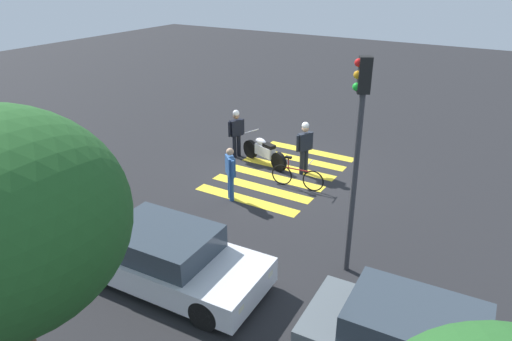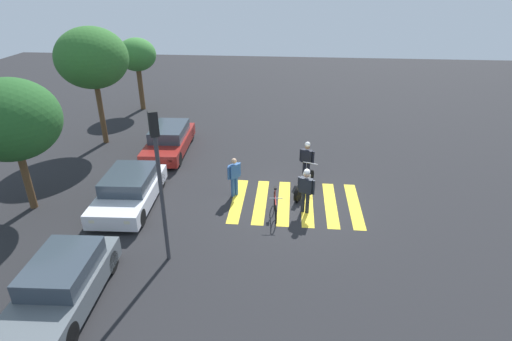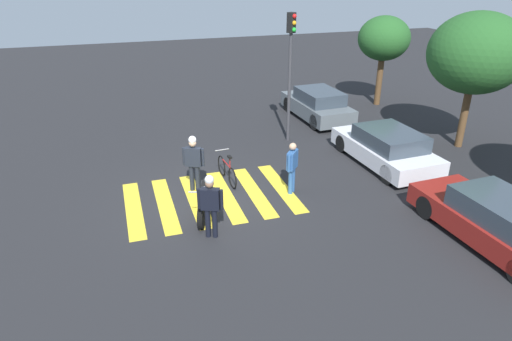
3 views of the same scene
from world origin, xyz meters
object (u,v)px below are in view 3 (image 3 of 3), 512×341
at_px(leaning_bicycle, 227,171).
at_px(traffic_light_pole, 291,59).
at_px(car_white_van, 386,147).
at_px(car_grey_coupe, 317,105).
at_px(officer_by_motorcycle, 194,160).
at_px(pedestrian_bystander, 292,165).
at_px(officer_on_foot, 210,202).
at_px(police_motorcycle, 205,199).
at_px(car_maroon_wagon, 498,222).

xyz_separation_m(leaning_bicycle, traffic_light_pole, (-2.83, 3.20, 2.81)).
bearing_deg(car_white_van, car_grey_coupe, -178.23).
relative_size(leaning_bicycle, officer_by_motorcycle, 0.96).
height_order(officer_by_motorcycle, pedestrian_bystander, officer_by_motorcycle).
bearing_deg(pedestrian_bystander, car_white_van, 104.60).
bearing_deg(officer_on_foot, police_motorcycle, 175.67).
bearing_deg(car_maroon_wagon, leaning_bicycle, -134.71).
bearing_deg(car_grey_coupe, police_motorcycle, -43.91).
distance_m(police_motorcycle, leaning_bicycle, 2.10).
relative_size(officer_on_foot, car_maroon_wagon, 0.38).
bearing_deg(traffic_light_pole, car_maroon_wagon, 15.46).
xyz_separation_m(leaning_bicycle, car_white_van, (0.31, 5.58, 0.23)).
xyz_separation_m(leaning_bicycle, car_maroon_wagon, (5.43, 5.49, 0.24)).
xyz_separation_m(officer_by_motorcycle, car_maroon_wagon, (5.14, 6.58, -0.41)).
height_order(car_grey_coupe, car_maroon_wagon, car_grey_coupe).
bearing_deg(police_motorcycle, leaning_bicycle, 148.85).
xyz_separation_m(leaning_bicycle, car_grey_coupe, (-4.96, 5.42, 0.27)).
bearing_deg(officer_on_foot, car_maroon_wagon, 69.87).
distance_m(police_motorcycle, traffic_light_pole, 6.87).
xyz_separation_m(police_motorcycle, leaning_bicycle, (-1.79, 1.08, -0.09)).
bearing_deg(car_maroon_wagon, police_motorcycle, -118.96).
xyz_separation_m(police_motorcycle, officer_by_motorcycle, (-1.50, -0.01, 0.57)).
distance_m(leaning_bicycle, car_maroon_wagon, 7.72).
bearing_deg(car_maroon_wagon, car_white_van, 178.95).
xyz_separation_m(officer_on_foot, officer_by_motorcycle, (-2.69, 0.08, 0.03)).
bearing_deg(officer_on_foot, car_grey_coupe, 140.33).
distance_m(officer_on_foot, officer_by_motorcycle, 2.69).
xyz_separation_m(officer_by_motorcycle, pedestrian_bystander, (1.03, 2.77, -0.12)).
bearing_deg(pedestrian_bystander, police_motorcycle, -80.31).
height_order(police_motorcycle, car_white_van, car_white_van).
xyz_separation_m(officer_by_motorcycle, traffic_light_pole, (-3.13, 4.29, 2.15)).
relative_size(officer_on_foot, car_white_van, 0.41).
height_order(officer_by_motorcycle, car_maroon_wagon, officer_by_motorcycle).
bearing_deg(car_white_van, officer_by_motorcycle, -90.10).
xyz_separation_m(police_motorcycle, car_maroon_wagon, (3.64, 6.57, 0.15)).
height_order(officer_on_foot, car_white_van, officer_on_foot).
bearing_deg(officer_on_foot, pedestrian_bystander, 120.25).
xyz_separation_m(leaning_bicycle, officer_by_motorcycle, (0.30, -1.09, 0.65)).
xyz_separation_m(officer_on_foot, car_grey_coupe, (-7.95, 6.59, -0.36)).
relative_size(police_motorcycle, pedestrian_bystander, 1.29).
distance_m(leaning_bicycle, officer_on_foot, 3.27).
xyz_separation_m(pedestrian_bystander, traffic_light_pole, (-4.15, 1.52, 2.27)).
xyz_separation_m(officer_on_foot, traffic_light_pole, (-5.82, 4.38, 2.18)).
relative_size(leaning_bicycle, car_grey_coupe, 0.41).
height_order(car_maroon_wagon, traffic_light_pole, traffic_light_pole).
bearing_deg(traffic_light_pole, car_white_van, 37.14).
distance_m(car_grey_coupe, car_maroon_wagon, 10.39).
bearing_deg(officer_by_motorcycle, police_motorcycle, 0.25).
height_order(police_motorcycle, car_maroon_wagon, car_maroon_wagon).
bearing_deg(leaning_bicycle, car_grey_coupe, 132.47).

